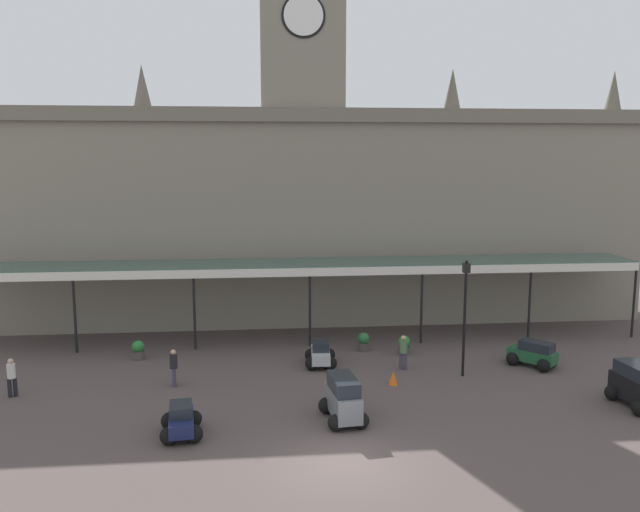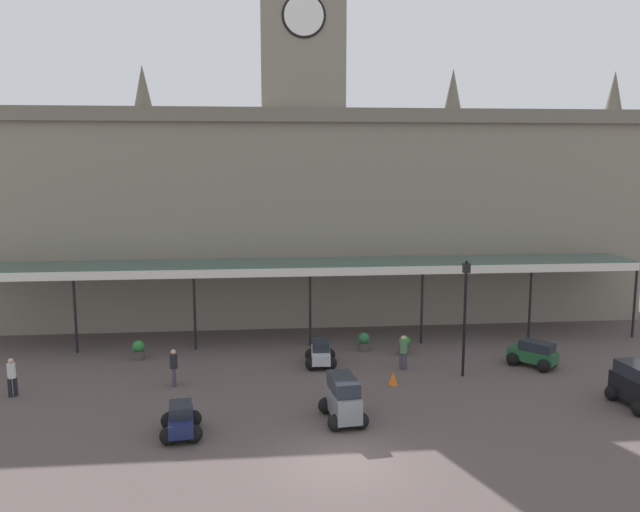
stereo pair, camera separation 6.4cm
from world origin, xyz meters
TOP-DOWN VIEW (x-y plane):
  - ground_plane at (0.00, 0.00)m, footprint 140.00×140.00m
  - station_building at (-0.00, 19.63)m, footprint 41.54×5.80m
  - entrance_canopy at (0.00, 14.51)m, footprint 36.50×3.26m
  - car_grey_van at (0.47, 3.32)m, footprint 1.77×2.49m
  - car_black_van at (12.48, 3.55)m, footprint 1.74×2.48m
  - car_silver_sedan at (0.25, 10.00)m, footprint 1.60×2.10m
  - car_green_estate at (10.46, 8.84)m, footprint 2.35×2.39m
  - car_navy_sedan at (-5.56, 2.59)m, footprint 1.67×2.14m
  - pedestrian_near_entrance at (-6.47, 7.78)m, footprint 0.34×0.39m
  - pedestrian_crossing_forecourt at (4.11, 9.01)m, footprint 0.38×0.34m
  - pedestrian_beside_cars at (-13.12, 7.16)m, footprint 0.36×0.34m
  - victorian_lamppost at (6.66, 7.86)m, footprint 0.30×0.30m
  - traffic_cone at (3.21, 7.04)m, footprint 0.40×0.40m
  - planter_by_canopy at (-8.74, 11.82)m, footprint 0.60×0.60m
  - planter_near_kerb at (4.71, 11.40)m, footprint 0.60×0.60m
  - planter_forecourt_centre at (2.73, 12.17)m, footprint 0.60×0.60m

SIDE VIEW (x-z plane):
  - ground_plane at x=0.00m, z-range 0.00..0.00m
  - traffic_cone at x=3.21m, z-range 0.00..0.62m
  - planter_by_canopy at x=-8.74m, z-range 0.01..0.97m
  - planter_near_kerb at x=4.71m, z-range 0.01..0.97m
  - planter_forecourt_centre at x=2.73m, z-range 0.01..0.97m
  - car_silver_sedan at x=0.25m, z-range -0.09..1.10m
  - car_navy_sedan at x=-5.56m, z-range -0.09..1.10m
  - car_green_estate at x=10.46m, z-range -0.07..1.20m
  - car_grey_van at x=0.47m, z-range -0.08..1.69m
  - car_black_van at x=12.48m, z-range -0.08..1.69m
  - pedestrian_near_entrance at x=-6.47m, z-range 0.07..1.74m
  - pedestrian_crossing_forecourt at x=4.11m, z-range 0.07..1.74m
  - pedestrian_beside_cars at x=-13.12m, z-range 0.07..1.74m
  - victorian_lamppost at x=6.66m, z-range 0.62..6.06m
  - entrance_canopy at x=0.00m, z-range 2.01..6.35m
  - station_building at x=0.00m, z-range -3.73..18.14m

